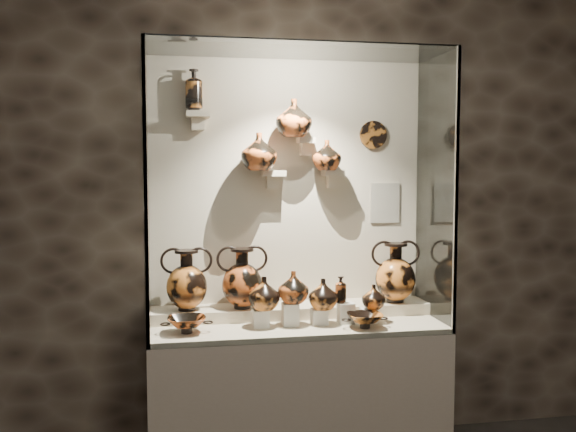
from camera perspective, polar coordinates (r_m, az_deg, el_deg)
The scene contains 36 objects.
wall_back at distance 4.00m, azimuth -0.08°, elevation 2.40°, with size 5.00×0.02×3.20m, color #2E241C.
plinth at distance 3.92m, azimuth 0.80°, elevation -15.61°, with size 1.70×0.60×0.80m, color beige.
front_tier at distance 3.79m, azimuth 0.81°, elevation -9.71°, with size 1.68×0.58×0.03m, color beige.
rear_tier at distance 3.95m, azimuth 0.31°, elevation -8.61°, with size 1.70×0.25×0.10m, color beige.
back_panel at distance 3.99m, azimuth -0.06°, elevation 2.40°, with size 1.70×0.03×1.60m, color beige.
glass_front at distance 3.39m, azimuth 1.80°, elevation 2.03°, with size 1.70×0.01×1.60m, color white.
glass_left at distance 3.61m, azimuth -12.46°, elevation 2.07°, with size 0.01×0.60×1.60m, color white.
glass_right at distance 3.94m, azimuth 13.00°, elevation 2.25°, with size 0.01×0.60×1.60m, color white.
glass_top at distance 3.74m, azimuth 0.84°, elevation 14.51°, with size 1.70×0.60×0.01m, color white.
frame_post_left at distance 3.32m, azimuth -12.53°, elevation 1.87°, with size 0.02×0.02×1.60m, color gray.
frame_post_right at distance 3.67m, azimuth 14.72°, elevation 2.07°, with size 0.02×0.02×1.60m, color gray.
pedestal_a at distance 3.69m, azimuth -2.43°, elevation -9.06°, with size 0.09×0.09×0.10m, color silver.
pedestal_b at distance 3.72m, azimuth 0.20°, elevation -8.73°, with size 0.09×0.09×0.13m, color silver.
pedestal_c at distance 3.76m, azimuth 2.78°, elevation -8.91°, with size 0.09×0.09×0.09m, color silver.
pedestal_d at distance 3.79m, azimuth 5.16°, elevation -8.57°, with size 0.09×0.09×0.12m, color silver.
pedestal_e at distance 3.84m, azimuth 7.19°, elevation -8.74°, with size 0.09×0.09×0.08m, color silver.
bracket_ul at distance 3.86m, azimuth -8.01°, elevation 8.96°, with size 0.14×0.12×0.04m, color beige.
bracket_ca at distance 3.90m, azimuth -1.31°, elevation 3.82°, with size 0.14×0.12×0.04m, color beige.
bracket_cb at distance 3.94m, azimuth 1.58°, elevation 6.73°, with size 0.10×0.12×0.04m, color beige.
bracket_cc at distance 3.98m, azimuth 4.11°, elevation 3.82°, with size 0.14×0.12×0.04m, color beige.
amphora_left at distance 3.81m, azimuth -9.00°, elevation -5.62°, with size 0.29×0.29×0.36m, color #C96C26, non-canonical shape.
amphora_mid at distance 3.83m, azimuth -4.09°, elevation -5.51°, with size 0.29×0.29×0.36m, color #BC5321, non-canonical shape.
amphora_right at distance 4.04m, azimuth 9.52°, elevation -4.95°, with size 0.30×0.30×0.37m, color #C96C26, non-canonical shape.
jug_a at distance 3.66m, azimuth -2.14°, elevation -6.88°, with size 0.18×0.18×0.19m, color #C96C26.
jug_b at distance 3.69m, azimuth 0.48°, elevation -6.34°, with size 0.18×0.18×0.18m, color #BC5321.
jug_c at distance 3.72m, azimuth 3.13°, elevation -6.94°, with size 0.17×0.17×0.18m, color #C96C26.
jug_e at distance 3.81m, azimuth 7.61°, elevation -7.13°, with size 0.14×0.14×0.14m, color #C96C26.
lekythos_small at distance 3.75m, azimuth 4.70°, elevation -6.40°, with size 0.08×0.08×0.18m, color #BC5321, non-canonical shape.
kylix_left at distance 3.60m, azimuth -8.99°, elevation -9.39°, with size 0.27×0.23×0.11m, color #BC5321, non-canonical shape.
kylix_right at distance 3.69m, azimuth 6.84°, elevation -9.08°, with size 0.26×0.22×0.10m, color #C96C26, non-canonical shape.
lekythos_tall at distance 3.87m, azimuth -8.36°, elevation 11.25°, with size 0.11×0.11×0.27m, color #C96C26, non-canonical shape.
ovoid_vase_a at distance 3.83m, azimuth -2.59°, elevation 5.74°, with size 0.21×0.21×0.22m, color #BC5321.
ovoid_vase_b at distance 3.87m, azimuth 0.52°, elevation 8.71°, with size 0.22×0.22×0.23m, color #BC5321.
ovoid_vase_c at distance 3.92m, azimuth 3.47°, elevation 5.42°, with size 0.18×0.18×0.18m, color #BC5321.
wall_plate at distance 4.10m, azimuth 7.58°, elevation 7.16°, with size 0.18×0.18×0.02m, color #A75F21.
info_placard at distance 4.14m, azimuth 8.61°, elevation 1.15°, with size 0.19×0.01×0.25m, color beige.
Camera 1 is at (-0.72, -1.43, 1.74)m, focal length 40.00 mm.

